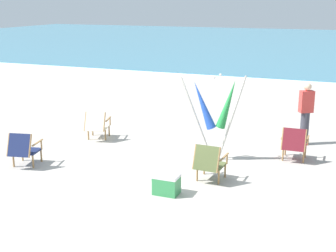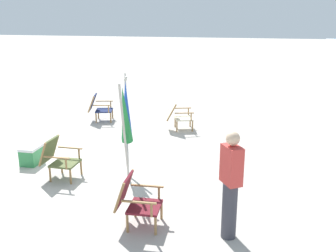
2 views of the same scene
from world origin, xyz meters
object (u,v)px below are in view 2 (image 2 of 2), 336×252
at_px(person_near_chairs, 231,185).
at_px(beach_chair_back_left, 135,199).
at_px(beach_chair_front_left, 58,157).
at_px(umbrella_furled_blue, 126,110).
at_px(cooler_box, 32,155).
at_px(umbrella_furled_green, 125,116).
at_px(beach_chair_mid_center, 178,115).
at_px(beach_chair_front_right, 99,107).

bearing_deg(person_near_chairs, beach_chair_back_left, -92.76).
bearing_deg(beach_chair_front_left, umbrella_furled_blue, 114.28).
distance_m(beach_chair_back_left, cooler_box, 3.54).
bearing_deg(umbrella_furled_blue, umbrella_furled_green, 14.40).
bearing_deg(umbrella_furled_blue, cooler_box, -90.21).
distance_m(beach_chair_back_left, person_near_chairs, 1.49).
height_order(beach_chair_mid_center, beach_chair_front_right, beach_chair_front_right).
distance_m(beach_chair_mid_center, umbrella_furled_green, 3.81).
xyz_separation_m(beach_chair_mid_center, beach_chair_front_right, (-0.44, -2.47, 0.01)).
xyz_separation_m(beach_chair_mid_center, cooler_box, (3.11, -2.69, -0.22)).
bearing_deg(person_near_chairs, beach_chair_front_left, -113.99).
bearing_deg(beach_chair_back_left, umbrella_furled_green, -158.31).
bearing_deg(beach_chair_front_right, beach_chair_mid_center, 79.97).
height_order(beach_chair_front_left, beach_chair_front_right, beach_chair_front_left).
bearing_deg(umbrella_furled_blue, beach_chair_mid_center, 170.48).
bearing_deg(umbrella_furled_green, beach_chair_front_right, -153.06).
xyz_separation_m(beach_chair_back_left, beach_chair_mid_center, (-5.14, -0.20, -0.01)).
relative_size(beach_chair_front_right, cooler_box, 1.65).
bearing_deg(umbrella_furled_blue, beach_chair_front_right, -151.29).
relative_size(umbrella_furled_blue, person_near_chairs, 1.23).
xyz_separation_m(beach_chair_front_left, umbrella_furled_blue, (-0.57, 1.26, 0.87)).
relative_size(beach_chair_mid_center, umbrella_furled_blue, 0.44).
bearing_deg(beach_chair_front_left, umbrella_furled_green, 90.38).
bearing_deg(cooler_box, beach_chair_front_right, 176.42).
bearing_deg(umbrella_furled_green, beach_chair_front_left, -89.62).
distance_m(beach_chair_front_right, cooler_box, 3.56).
distance_m(beach_chair_mid_center, person_near_chairs, 5.47).
bearing_deg(umbrella_furled_green, beach_chair_mid_center, 174.10).
relative_size(beach_chair_mid_center, beach_chair_front_left, 1.08).
height_order(beach_chair_front_right, person_near_chairs, person_near_chairs).
height_order(beach_chair_back_left, beach_chair_front_left, beach_chair_back_left).
bearing_deg(beach_chair_back_left, beach_chair_mid_center, -177.77).
xyz_separation_m(umbrella_furled_green, cooler_box, (-0.57, -2.31, -1.14)).
bearing_deg(beach_chair_back_left, person_near_chairs, 87.24).
xyz_separation_m(beach_chair_front_right, umbrella_furled_blue, (3.56, 1.95, 0.87)).
height_order(beach_chair_front_left, cooler_box, beach_chair_front_left).
distance_m(beach_chair_mid_center, beach_chair_front_right, 2.51).
bearing_deg(beach_chair_front_right, umbrella_furled_blue, 28.71).
distance_m(beach_chair_mid_center, cooler_box, 4.12).
distance_m(beach_chair_back_left, umbrella_furled_green, 1.81).
xyz_separation_m(beach_chair_back_left, beach_chair_front_left, (-1.45, -1.98, -0.00)).
bearing_deg(beach_chair_front_right, beach_chair_back_left, 25.61).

